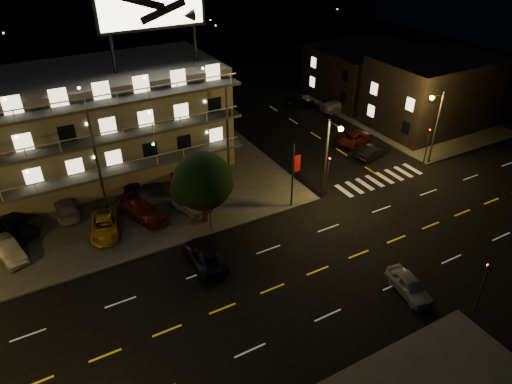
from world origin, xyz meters
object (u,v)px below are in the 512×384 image
tree (202,183)px  lot_car_2 (105,226)px  road_car_east (409,285)px  side_car_0 (373,152)px  road_car_west (205,255)px  lot_car_4 (188,205)px  lot_car_7 (66,208)px

tree → lot_car_2: 8.98m
road_car_east → side_car_0: bearing=63.9°
tree → road_car_east: (9.28, -15.00, -3.35)m
lot_car_2 → road_car_west: 9.48m
tree → road_car_west: (-2.13, -4.97, -3.33)m
tree → lot_car_4: 3.96m
lot_car_4 → road_car_west: bearing=-121.0°
lot_car_2 → side_car_0: bearing=12.8°
lot_car_2 → road_car_east: size_ratio=1.19×
lot_car_4 → road_car_west: (-1.46, -7.14, -0.09)m
lot_car_2 → side_car_0: (29.12, -0.13, -0.12)m
lot_car_7 → lot_car_2: bearing=117.8°
lot_car_4 → lot_car_7: bearing=134.3°
lot_car_4 → side_car_0: 21.79m
lot_car_7 → side_car_0: lot_car_7 is taller
tree → road_car_west: 6.35m
lot_car_4 → road_car_east: 19.84m
tree → lot_car_2: (-8.00, 2.48, -3.22)m
tree → lot_car_7: size_ratio=1.40×
road_car_east → tree: bearing=130.0°
lot_car_4 → road_car_west: lot_car_4 is taller
lot_car_7 → tree: bearing=146.1°
lot_car_7 → road_car_east: 29.45m
tree → road_car_east: tree is taller
side_car_0 → road_car_east: (-11.84, -17.34, -0.01)m
road_car_west → lot_car_2: bearing=-48.7°
lot_car_7 → road_car_west: 14.48m
lot_car_7 → side_car_0: 31.82m
lot_car_7 → side_car_0: (31.48, -4.60, -0.12)m
lot_car_4 → side_car_0: lot_car_4 is taller
lot_car_7 → road_car_east: (19.64, -21.95, -0.13)m
lot_car_2 → side_car_0: 29.12m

